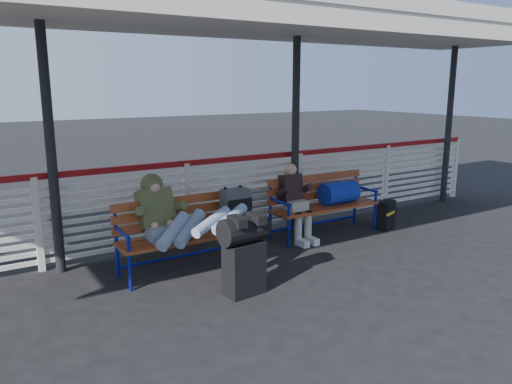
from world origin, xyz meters
TOP-DOWN VIEW (x-y plane):
  - ground at (0.00, 0.00)m, footprint 60.00×60.00m
  - fence at (0.00, 1.90)m, footprint 12.08×0.08m
  - canopy at (-0.00, 0.87)m, footprint 12.60×3.60m
  - luggage_stack at (-0.20, -0.05)m, footprint 0.57×0.36m
  - bench_left at (-0.16, 0.98)m, footprint 1.80×0.56m
  - bench_right at (2.13, 1.26)m, footprint 1.80×0.56m
  - traveler_man at (-0.55, 0.64)m, footprint 0.94×1.63m
  - companion_person at (1.45, 1.25)m, footprint 0.32×0.66m
  - suitcase_side at (3.05, 0.95)m, footprint 0.37×0.30m

SIDE VIEW (x-z plane):
  - ground at x=0.00m, z-range 0.00..0.00m
  - suitcase_side at x=3.05m, z-range 0.00..0.46m
  - luggage_stack at x=-0.20m, z-range 0.04..0.94m
  - companion_person at x=1.45m, z-range 0.02..1.17m
  - bench_right at x=2.13m, z-range 0.14..1.06m
  - bench_left at x=-0.16m, z-range 0.13..1.10m
  - fence at x=0.00m, z-range 0.04..1.28m
  - traveler_man at x=-0.55m, z-range 0.35..1.12m
  - canopy at x=0.00m, z-range 1.46..4.62m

